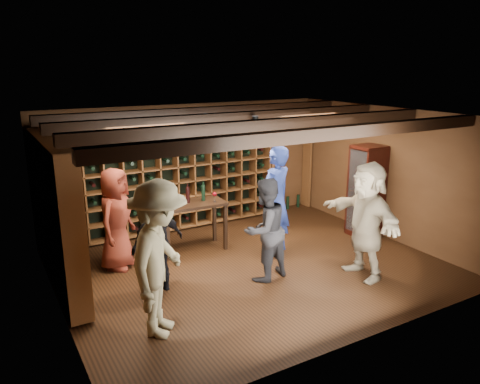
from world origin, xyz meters
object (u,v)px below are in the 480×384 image
display_cabinet (366,193)px  guest_beige (366,220)px  man_blue_shirt (275,200)px  guest_khaki (159,259)px  man_grey_suit (265,230)px  guest_red_floral (116,219)px  tasting_table (192,209)px  guest_woman_black (158,244)px

display_cabinet → guest_beige: 1.91m
man_blue_shirt → guest_khaki: size_ratio=0.98×
man_grey_suit → guest_red_floral: guest_red_floral is taller
guest_khaki → man_blue_shirt: bearing=-23.6°
man_grey_suit → tasting_table: bearing=-85.3°
display_cabinet → guest_woman_black: size_ratio=1.17×
guest_red_floral → guest_khaki: bearing=-139.5°
guest_woman_black → guest_beige: 3.20m
man_grey_suit → guest_red_floral: (-1.86, 1.56, 0.03)m
tasting_table → guest_woman_black: bearing=-128.8°
guest_red_floral → guest_khaki: size_ratio=0.86×
display_cabinet → man_blue_shirt: man_blue_shirt is taller
man_blue_shirt → tasting_table: bearing=-50.4°
display_cabinet → guest_woman_black: (-4.34, -0.25, -0.11)m
display_cabinet → guest_khaki: guest_khaki is taller
man_blue_shirt → guest_beige: man_blue_shirt is taller
display_cabinet → guest_woman_black: bearing=-176.8°
guest_red_floral → man_grey_suit: bearing=-87.5°
guest_red_floral → display_cabinet: bearing=-58.5°
guest_woman_black → guest_khaki: (-0.36, -1.06, 0.23)m
man_blue_shirt → tasting_table: 1.49m
guest_khaki → guest_beige: size_ratio=1.06×
man_grey_suit → guest_khaki: 2.05m
display_cabinet → guest_red_floral: size_ratio=1.04×
guest_woman_black → guest_khaki: guest_khaki is taller
man_grey_suit → guest_khaki: bearing=6.1°
guest_red_floral → guest_beige: 3.98m
guest_woman_black → guest_beige: guest_beige is taller
man_grey_suit → guest_woman_black: man_grey_suit is taller
display_cabinet → man_blue_shirt: 2.03m
man_blue_shirt → tasting_table: man_blue_shirt is taller
man_blue_shirt → man_grey_suit: bearing=30.4°
tasting_table → man_grey_suit: bearing=-69.8°
guest_red_floral → guest_khaki: 2.21m
man_grey_suit → guest_red_floral: size_ratio=0.96×
guest_woman_black → guest_khaki: 1.15m
man_blue_shirt → man_grey_suit: man_blue_shirt is taller
guest_red_floral → tasting_table: (1.36, 0.06, -0.06)m
tasting_table → guest_red_floral: bearing=-174.3°
display_cabinet → man_grey_suit: (-2.76, -0.66, -0.05)m
guest_woman_black → man_grey_suit: bearing=148.6°
man_blue_shirt → man_grey_suit: (-0.74, -0.82, -0.15)m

